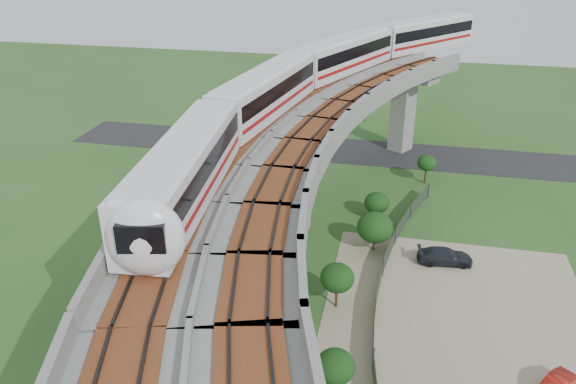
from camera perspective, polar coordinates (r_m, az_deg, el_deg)
ground at (r=40.57m, az=-3.46°, el=-10.92°), size 160.00×160.00×0.00m
dirt_lot at (r=38.28m, az=17.09°, el=-14.82°), size 18.00×26.00×0.04m
asphalt_road at (r=66.47m, az=3.33°, el=4.42°), size 60.00×8.00×0.03m
viaduct at (r=35.13m, az=2.21°, el=0.19°), size 19.58×73.98×11.40m
metro_train at (r=49.25m, az=4.11°, el=11.74°), size 20.61×58.99×3.64m
fence at (r=39.09m, az=10.75°, el=-11.65°), size 3.87×38.73×1.50m
tree_0 at (r=58.30m, az=13.92°, el=2.89°), size 1.93×1.93×3.09m
tree_1 at (r=50.69m, az=9.00°, el=-1.08°), size 2.24×2.24×2.53m
tree_2 at (r=45.55m, az=8.83°, el=-3.58°), size 2.92×2.92×3.35m
tree_3 at (r=38.65m, az=5.02°, el=-8.69°), size 2.35×2.35×3.41m
tree_4 at (r=32.17m, az=4.83°, el=-17.25°), size 2.21×2.21×3.27m
car_dark at (r=45.73m, az=15.65°, el=-6.29°), size 4.43×2.20×1.24m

